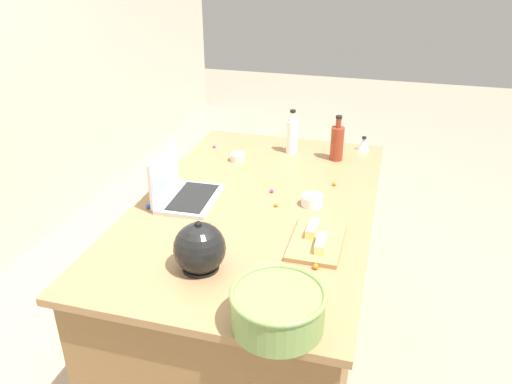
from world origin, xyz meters
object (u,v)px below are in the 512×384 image
object	(u,v)px
butter_stick_left	(321,243)
ramekin_medium	(312,200)
bottle_soy	(337,142)
butter_stick_right	(313,229)
mixing_bowl_large	(278,308)
kettle	(200,248)
bottle_vinegar	(292,136)
ramekin_small	(238,157)
laptop	(182,190)
cutting_board	(317,241)
kitchen_timer	(364,144)

from	to	relation	value
butter_stick_left	ramekin_medium	size ratio (longest dim) A/B	1.20
bottle_soy	butter_stick_right	xyz separation A→B (m)	(-0.78, -0.01, -0.06)
mixing_bowl_large	bottle_soy	distance (m)	1.30
kettle	butter_stick_right	xyz separation A→B (m)	(0.30, -0.34, -0.04)
bottle_vinegar	ramekin_small	distance (m)	0.32
laptop	bottle_soy	world-z (taller)	bottle_soy
bottle_vinegar	bottle_soy	xyz separation A→B (m)	(-0.03, -0.24, 0.00)
cutting_board	kitchen_timer	bearing A→B (deg)	-5.11
bottle_soy	kitchen_timer	xyz separation A→B (m)	(0.17, -0.12, -0.06)
bottle_soy	laptop	bearing A→B (deg)	137.12
bottle_vinegar	butter_stick_left	distance (m)	0.96
bottle_soy	ramekin_small	world-z (taller)	bottle_soy
bottle_soy	ramekin_small	xyz separation A→B (m)	(-0.15, 0.48, -0.07)
bottle_vinegar	cutting_board	distance (m)	0.91
ramekin_small	mixing_bowl_large	bearing A→B (deg)	-157.14
kettle	cutting_board	world-z (taller)	kettle
butter_stick_right	ramekin_small	xyz separation A→B (m)	(0.63, 0.50, -0.02)
laptop	kettle	distance (m)	0.53
laptop	mixing_bowl_large	bearing A→B (deg)	-138.77
bottle_vinegar	kitchen_timer	distance (m)	0.39
mixing_bowl_large	ramekin_medium	xyz separation A→B (m)	(0.77, 0.03, -0.04)
laptop	bottle_vinegar	xyz separation A→B (m)	(0.67, -0.34, 0.05)
butter_stick_right	ramekin_small	bearing A→B (deg)	38.31
bottle_vinegar	laptop	bearing A→B (deg)	152.60
laptop	ramekin_small	xyz separation A→B (m)	(0.48, -0.10, -0.03)
butter_stick_right	laptop	bearing A→B (deg)	75.81
cutting_board	kitchen_timer	distance (m)	1.00
butter_stick_left	kitchen_timer	distance (m)	1.04
butter_stick_left	kitchen_timer	world-z (taller)	kitchen_timer
butter_stick_left	kitchen_timer	size ratio (longest dim) A/B	1.43
mixing_bowl_large	ramekin_medium	size ratio (longest dim) A/B	3.09
bottle_vinegar	ramekin_small	xyz separation A→B (m)	(-0.19, 0.24, -0.07)
ramekin_medium	kitchen_timer	size ratio (longest dim) A/B	1.19
bottle_vinegar	kitchen_timer	size ratio (longest dim) A/B	3.04
kettle	cutting_board	size ratio (longest dim) A/B	0.72
bottle_soy	kettle	distance (m)	1.13
laptop	bottle_vinegar	size ratio (longest dim) A/B	1.36
laptop	kitchen_timer	world-z (taller)	laptop
bottle_soy	butter_stick_left	distance (m)	0.88
ramekin_medium	butter_stick_right	bearing A→B (deg)	-169.59
cutting_board	kitchen_timer	size ratio (longest dim) A/B	3.87
ramekin_medium	mixing_bowl_large	bearing A→B (deg)	-177.65
ramekin_small	kitchen_timer	size ratio (longest dim) A/B	1.00
mixing_bowl_large	cutting_board	bearing A→B (deg)	-4.54
butter_stick_right	ramekin_small	world-z (taller)	butter_stick_right
bottle_soy	butter_stick_right	bearing A→B (deg)	-178.99
kettle	kitchen_timer	distance (m)	1.33
cutting_board	ramekin_medium	xyz separation A→B (m)	(0.30, 0.07, 0.01)
bottle_vinegar	mixing_bowl_large	bearing A→B (deg)	-169.80
butter_stick_left	butter_stick_right	world-z (taller)	same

